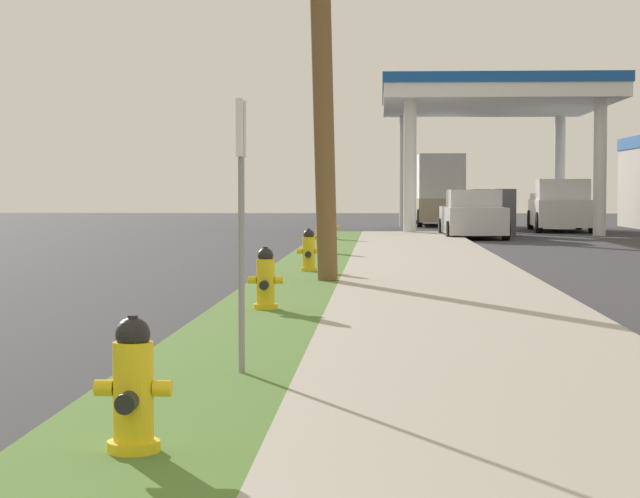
% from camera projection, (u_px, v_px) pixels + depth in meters
% --- Properties ---
extents(fire_hydrant_nearest, '(0.42, 0.37, 0.74)m').
position_uv_depth(fire_hydrant_nearest, '(133.00, 393.00, 6.47)').
color(fire_hydrant_nearest, yellow).
rests_on(fire_hydrant_nearest, grass_verge).
extents(fire_hydrant_second, '(0.42, 0.38, 0.74)m').
position_uv_depth(fire_hydrant_second, '(265.00, 282.00, 14.32)').
color(fire_hydrant_second, yellow).
rests_on(fire_hydrant_second, grass_verge).
extents(fire_hydrant_third, '(0.42, 0.37, 0.74)m').
position_uv_depth(fire_hydrant_third, '(309.00, 253.00, 21.12)').
color(fire_hydrant_third, yellow).
rests_on(fire_hydrant_third, grass_verge).
extents(fire_hydrant_fourth, '(0.42, 0.37, 0.74)m').
position_uv_depth(fire_hydrant_fourth, '(321.00, 238.00, 27.42)').
color(fire_hydrant_fourth, yellow).
rests_on(fire_hydrant_fourth, grass_verge).
extents(fire_hydrant_fifth, '(0.42, 0.38, 0.74)m').
position_uv_depth(fire_hydrant_fifth, '(333.00, 228.00, 34.98)').
color(fire_hydrant_fifth, yellow).
rests_on(fire_hydrant_fifth, grass_verge).
extents(utility_pole_midground, '(0.57, 1.70, 8.01)m').
position_uv_depth(utility_pole_midground, '(321.00, 17.00, 18.32)').
color(utility_pole_midground, brown).
rests_on(utility_pole_midground, grass_verge).
extents(street_sign_post, '(0.05, 0.36, 2.12)m').
position_uv_depth(street_sign_post, '(241.00, 178.00, 9.25)').
color(street_sign_post, gray).
rests_on(street_sign_post, grass_verge).
extents(car_silver_by_near_pump, '(2.04, 4.54, 1.57)m').
position_uv_depth(car_silver_by_near_pump, '(473.00, 216.00, 38.58)').
color(car_silver_by_near_pump, '#BCBCC1').
rests_on(car_silver_by_near_pump, ground).
extents(truck_white_at_forecourt, '(2.38, 5.50, 1.97)m').
position_uv_depth(truck_white_at_forecourt, '(560.00, 207.00, 45.29)').
color(truck_white_at_forecourt, white).
rests_on(truck_white_at_forecourt, ground).
extents(truck_tan_on_apron, '(2.15, 6.41, 3.11)m').
position_uv_depth(truck_tan_on_apron, '(440.00, 192.00, 52.82)').
color(truck_tan_on_apron, tan).
rests_on(truck_tan_on_apron, ground).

